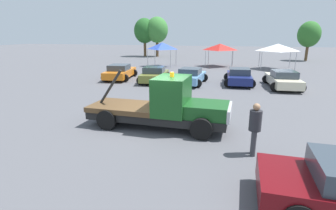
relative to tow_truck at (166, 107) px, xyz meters
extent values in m
plane|color=#545459|center=(-0.39, 0.01, -0.97)|extent=(160.00, 160.00, 0.00)
cube|color=black|center=(-0.39, 0.01, -0.44)|extent=(6.17, 1.84, 0.35)
cube|color=#19511E|center=(1.82, -0.02, 0.01)|extent=(1.74, 1.68, 0.55)
cube|color=silver|center=(2.73, -0.04, -0.02)|extent=(0.14, 1.76, 0.50)
cube|color=#19511E|center=(0.29, 0.00, 0.53)|extent=(1.38, 1.97, 1.59)
cube|color=brown|center=(-1.93, 0.03, -0.15)|extent=(3.10, 1.99, 0.22)
cylinder|color=black|center=(-2.62, 0.03, 0.73)|extent=(1.19, 0.14, 1.63)
cylinder|color=orange|center=(0.29, 0.00, 1.43)|extent=(0.18, 0.18, 0.20)
cylinder|color=black|center=(1.75, 0.90, -0.53)|extent=(0.88, 0.26, 0.88)
cylinder|color=black|center=(1.72, -0.95, -0.53)|extent=(0.88, 0.26, 0.88)
cylinder|color=black|center=(-2.37, 0.96, -0.53)|extent=(0.88, 0.26, 0.88)
cylinder|color=black|center=(-2.40, -0.90, -0.53)|extent=(0.88, 0.26, 0.88)
cylinder|color=black|center=(4.42, -3.51, -0.63)|extent=(0.68, 0.22, 0.68)
cylinder|color=#38383D|center=(3.64, -1.92, -0.52)|extent=(0.17, 0.17, 0.89)
cylinder|color=#38383D|center=(3.64, -1.69, -0.52)|extent=(0.17, 0.17, 0.89)
cylinder|color=#28282D|center=(3.64, -1.81, 0.28)|extent=(0.41, 0.41, 0.70)
sphere|color=#A87A56|center=(3.64, -1.81, 0.75)|extent=(0.24, 0.24, 0.24)
cube|color=orange|center=(-7.57, 11.41, -0.43)|extent=(2.52, 4.89, 0.60)
cube|color=#333D47|center=(-7.53, 11.18, 0.12)|extent=(1.92, 2.18, 0.50)
cylinder|color=black|center=(-8.67, 12.86, -0.63)|extent=(0.68, 0.22, 0.68)
cylinder|color=black|center=(-6.91, 13.11, -0.63)|extent=(0.68, 0.22, 0.68)
cylinder|color=black|center=(-8.22, 9.71, -0.63)|extent=(0.68, 0.22, 0.68)
cylinder|color=black|center=(-6.46, 9.96, -0.63)|extent=(0.68, 0.22, 0.68)
cube|color=olive|center=(-3.99, 10.69, -0.43)|extent=(2.39, 4.46, 0.60)
cube|color=#333D47|center=(-3.96, 10.48, 0.12)|extent=(1.86, 1.98, 0.50)
cylinder|color=black|center=(-5.05, 12.01, -0.63)|extent=(0.68, 0.22, 0.68)
cylinder|color=black|center=(-3.29, 12.24, -0.63)|extent=(0.68, 0.22, 0.68)
cylinder|color=black|center=(-4.69, 9.14, -0.63)|extent=(0.68, 0.22, 0.68)
cylinder|color=black|center=(-2.93, 9.37, -0.63)|extent=(0.68, 0.22, 0.68)
cube|color=#669ED1|center=(-0.82, 10.59, -0.43)|extent=(1.97, 4.31, 0.60)
cube|color=#333D47|center=(-0.83, 10.37, 0.12)|extent=(1.65, 1.85, 0.50)
cylinder|color=black|center=(-1.61, 12.06, -0.63)|extent=(0.68, 0.22, 0.68)
cylinder|color=black|center=(0.09, 11.99, -0.63)|extent=(0.68, 0.22, 0.68)
cylinder|color=black|center=(-1.73, 9.18, -0.63)|extent=(0.68, 0.22, 0.68)
cylinder|color=black|center=(-0.03, 9.11, -0.63)|extent=(0.68, 0.22, 0.68)
cube|color=navy|center=(3.01, 11.59, -0.43)|extent=(2.10, 4.56, 0.60)
cube|color=#333D47|center=(3.02, 11.37, 0.12)|extent=(1.72, 1.97, 0.50)
cylinder|color=black|center=(2.05, 13.04, -0.63)|extent=(0.68, 0.22, 0.68)
cylinder|color=black|center=(3.78, 13.15, -0.63)|extent=(0.68, 0.22, 0.68)
cylinder|color=black|center=(2.24, 10.02, -0.63)|extent=(0.68, 0.22, 0.68)
cylinder|color=black|center=(3.97, 10.13, -0.63)|extent=(0.68, 0.22, 0.68)
cube|color=beige|center=(6.29, 11.03, -0.43)|extent=(2.31, 5.05, 0.60)
cube|color=#333D47|center=(6.31, 10.79, 0.12)|extent=(1.81, 2.20, 0.50)
cylinder|color=black|center=(5.26, 12.60, -0.63)|extent=(0.68, 0.22, 0.68)
cylinder|color=black|center=(7.00, 12.77, -0.63)|extent=(0.68, 0.22, 0.68)
cylinder|color=black|center=(5.58, 9.29, -0.63)|extent=(0.68, 0.22, 0.68)
cylinder|color=black|center=(7.32, 9.46, -0.63)|extent=(0.68, 0.22, 0.68)
cylinder|color=#9E9EA3|center=(-7.93, 20.04, 0.11)|extent=(0.07, 0.07, 2.15)
cylinder|color=#9E9EA3|center=(-5.03, 20.04, 0.11)|extent=(0.07, 0.07, 2.15)
cylinder|color=#9E9EA3|center=(-7.93, 22.93, 0.11)|extent=(0.07, 0.07, 2.15)
cylinder|color=#9E9EA3|center=(-5.03, 22.93, 0.11)|extent=(0.07, 0.07, 2.15)
pyramid|color=#2D4CB7|center=(-6.48, 21.49, 1.60)|extent=(2.89, 2.89, 0.83)
cylinder|color=#9E9EA3|center=(-1.09, 21.85, 0.05)|extent=(0.07, 0.07, 2.04)
cylinder|color=#9E9EA3|center=(2.08, 21.85, 0.05)|extent=(0.07, 0.07, 2.04)
cylinder|color=#9E9EA3|center=(-1.09, 25.02, 0.05)|extent=(0.07, 0.07, 2.04)
cylinder|color=#9E9EA3|center=(2.08, 25.02, 0.05)|extent=(0.07, 0.07, 2.04)
pyramid|color=red|center=(0.50, 23.44, 1.47)|extent=(3.17, 3.17, 0.79)
cylinder|color=#9E9EA3|center=(5.33, 20.68, 0.08)|extent=(0.07, 0.07, 2.10)
cylinder|color=#9E9EA3|center=(8.85, 20.68, 0.08)|extent=(0.07, 0.07, 2.10)
cylinder|color=#9E9EA3|center=(5.33, 24.20, 0.08)|extent=(0.07, 0.07, 2.10)
cylinder|color=#9E9EA3|center=(8.85, 24.20, 0.08)|extent=(0.07, 0.07, 2.10)
pyramid|color=white|center=(7.09, 22.44, 1.54)|extent=(3.52, 3.52, 0.82)
cylinder|color=brown|center=(-11.56, 35.49, 0.25)|extent=(0.48, 0.48, 2.42)
ellipsoid|color=#387A33|center=(-11.56, 35.49, 3.71)|extent=(3.88, 3.88, 4.50)
cylinder|color=brown|center=(12.76, 34.22, 0.06)|extent=(0.41, 0.41, 2.04)
ellipsoid|color=#2D6B28|center=(12.76, 34.22, 2.98)|extent=(3.27, 3.27, 3.80)
cylinder|color=brown|center=(-13.85, 35.32, 0.21)|extent=(0.47, 0.47, 2.35)
ellipsoid|color=#235B23|center=(-13.85, 35.32, 3.57)|extent=(3.76, 3.76, 4.37)
camera|label=1|loc=(2.99, -10.59, 3.09)|focal=28.00mm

